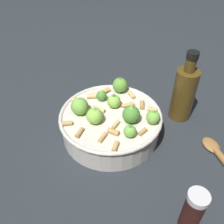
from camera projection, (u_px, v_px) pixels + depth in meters
ground_plane at (112, 133)px, 0.64m from camera, size 2.40×2.40×0.00m
cooking_pan at (112, 121)px, 0.61m from camera, size 0.25×0.25×0.11m
pepper_shaker at (195, 211)px, 0.42m from camera, size 0.04×0.04×0.10m
olive_oil_bottle at (185, 93)px, 0.64m from camera, size 0.06×0.06×0.19m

